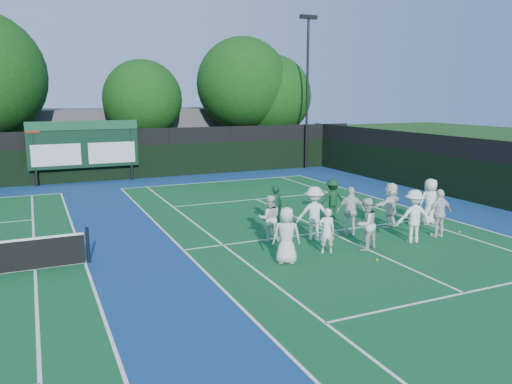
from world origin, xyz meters
name	(u,v)px	position (x,y,z in m)	size (l,w,h in m)	color
ground	(343,239)	(0.00, 0.00, 0.00)	(120.00, 120.00, 0.00)	#153A0F
court_apron	(168,252)	(-6.00, 1.00, 0.00)	(34.00, 32.00, 0.01)	navy
near_court	(328,232)	(0.00, 1.00, 0.01)	(11.05, 23.85, 0.01)	#105025
back_fence	(102,158)	(-6.00, 16.00, 1.36)	(34.00, 0.08, 3.00)	black
divider_fence_right	(505,179)	(9.00, 1.00, 1.36)	(0.08, 32.00, 3.00)	black
scoreboard	(84,145)	(-7.01, 15.59, 2.19)	(6.00, 0.21, 3.55)	black
clubhouse	(142,135)	(-2.00, 24.00, 2.00)	(18.00, 6.00, 4.00)	#515155
light_pole_right	(307,75)	(7.50, 15.70, 6.30)	(1.20, 0.30, 10.12)	black
tree_c	(145,101)	(-2.64, 19.58, 4.55)	(5.19, 5.19, 7.29)	black
tree_d	(244,86)	(4.55, 19.58, 5.59)	(6.56, 6.56, 9.05)	black
tree_e	(271,98)	(6.71, 19.58, 4.75)	(6.04, 6.04, 7.93)	black
tennis_ball_0	(377,260)	(-0.41, -2.42, 0.03)	(0.07, 0.07, 0.07)	#D3DF1A
tennis_ball_2	(459,232)	(4.31, -1.10, 0.03)	(0.07, 0.07, 0.07)	#D3DF1A
tennis_ball_4	(281,227)	(-1.29, 2.24, 0.03)	(0.07, 0.07, 0.07)	#D3DF1A
tennis_ball_5	(406,219)	(3.91, 1.31, 0.03)	(0.07, 0.07, 0.07)	#D3DF1A
player_front_0	(287,235)	(-3.01, -1.45, 0.85)	(0.83, 0.54, 1.71)	silver
player_front_1	(327,231)	(-1.42, -1.14, 0.73)	(0.53, 0.35, 1.47)	white
player_front_2	(366,224)	(-0.07, -1.34, 0.85)	(0.83, 0.65, 1.71)	silver
player_front_3	(414,216)	(1.93, -1.30, 0.91)	(1.17, 0.67, 1.81)	white
player_front_4	(440,213)	(3.23, -1.15, 0.86)	(1.01, 0.42, 1.72)	white
player_back_0	(269,218)	(-2.47, 0.84, 0.80)	(0.78, 0.61, 1.60)	silver
player_back_1	(314,213)	(-0.99, 0.36, 0.93)	(1.21, 0.69, 1.87)	white
player_back_2	(351,211)	(0.52, 0.34, 0.88)	(1.03, 0.43, 1.76)	silver
player_back_3	(390,205)	(2.52, 0.63, 0.86)	(1.59, 0.51, 1.72)	white
player_back_4	(430,202)	(4.19, 0.35, 0.90)	(0.88, 0.57, 1.79)	white
coach_left	(275,206)	(-1.39, 2.60, 0.79)	(0.57, 0.38, 1.57)	#0E341F
coach_right	(332,199)	(1.26, 2.69, 0.81)	(1.05, 0.60, 1.62)	#0F381B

